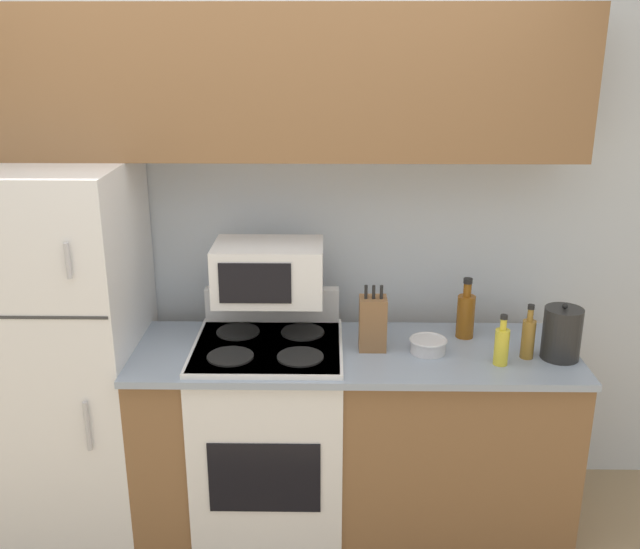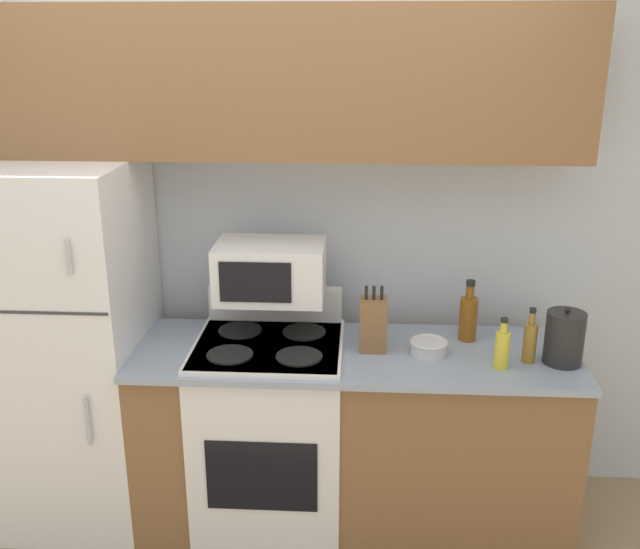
% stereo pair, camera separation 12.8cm
% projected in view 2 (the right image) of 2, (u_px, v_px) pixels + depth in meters
% --- Properties ---
extents(wall_back, '(8.00, 0.05, 2.55)m').
position_uv_depth(wall_back, '(279.00, 235.00, 3.43)').
color(wall_back, silver).
rests_on(wall_back, ground_plane).
extents(lower_cabinets, '(1.92, 0.63, 0.89)m').
position_uv_depth(lower_cabinets, '(353.00, 437.00, 3.25)').
color(lower_cabinets, brown).
rests_on(lower_cabinets, ground_plane).
extents(refrigerator, '(0.76, 0.73, 1.69)m').
position_uv_depth(refrigerator, '(62.00, 345.00, 3.25)').
color(refrigerator, white).
rests_on(refrigerator, ground_plane).
extents(upper_cabinets, '(2.68, 0.35, 0.63)m').
position_uv_depth(upper_cabinets, '(270.00, 82.00, 3.01)').
color(upper_cabinets, brown).
rests_on(upper_cabinets, refrigerator).
extents(stove, '(0.65, 0.62, 1.07)m').
position_uv_depth(stove, '(271.00, 431.00, 3.25)').
color(stove, white).
rests_on(stove, ground_plane).
extents(microwave, '(0.48, 0.32, 0.25)m').
position_uv_depth(microwave, '(271.00, 271.00, 3.14)').
color(microwave, white).
rests_on(microwave, stove).
extents(knife_block, '(0.12, 0.10, 0.30)m').
position_uv_depth(knife_block, '(373.00, 324.00, 3.07)').
color(knife_block, brown).
rests_on(knife_block, lower_cabinets).
extents(bowl, '(0.16, 0.16, 0.06)m').
position_uv_depth(bowl, '(429.00, 347.00, 3.05)').
color(bowl, silver).
rests_on(bowl, lower_cabinets).
extents(bottle_vinegar, '(0.06, 0.06, 0.24)m').
position_uv_depth(bottle_vinegar, '(530.00, 341.00, 2.96)').
color(bottle_vinegar, olive).
rests_on(bottle_vinegar, lower_cabinets).
extents(bottle_cooking_spray, '(0.06, 0.06, 0.22)m').
position_uv_depth(bottle_cooking_spray, '(502.00, 348.00, 2.91)').
color(bottle_cooking_spray, gold).
rests_on(bottle_cooking_spray, lower_cabinets).
extents(bottle_whiskey, '(0.08, 0.08, 0.28)m').
position_uv_depth(bottle_whiskey, '(468.00, 317.00, 3.17)').
color(bottle_whiskey, brown).
rests_on(bottle_whiskey, lower_cabinets).
extents(kettle, '(0.16, 0.16, 0.25)m').
position_uv_depth(kettle, '(564.00, 338.00, 2.95)').
color(kettle, black).
rests_on(kettle, lower_cabinets).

